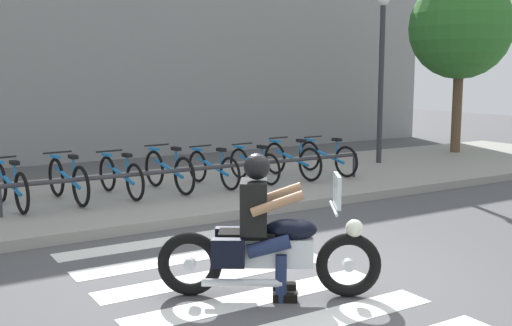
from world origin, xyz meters
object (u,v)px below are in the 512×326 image
(bicycle_3, at_px, (169,171))
(tree_near_rack, at_px, (461,28))
(rider, at_px, (262,215))
(bicycle_2, at_px, (121,176))
(bike_rack, at_px, (205,169))
(street_lamp, at_px, (381,63))
(bicycle_6, at_px, (292,160))
(bicycle_0, at_px, (10,186))
(bicycle_5, at_px, (254,165))
(bicycle_1, at_px, (68,180))
(bicycle_7, at_px, (327,157))
(motorcycle, at_px, (270,251))
(bicycle_4, at_px, (213,168))

(bicycle_3, bearing_deg, tree_near_rack, 7.01)
(rider, xyz_separation_m, tree_near_rack, (9.72, 5.94, 2.49))
(bicycle_2, height_order, bike_rack, bicycle_2)
(bicycle_3, relative_size, street_lamp, 0.43)
(bicycle_3, distance_m, bicycle_6, 2.63)
(rider, bearing_deg, bicycle_0, 106.99)
(bicycle_3, bearing_deg, bicycle_5, 0.04)
(bicycle_1, relative_size, bicycle_5, 1.10)
(bicycle_6, xyz_separation_m, street_lamp, (2.90, 0.65, 1.91))
(bicycle_2, distance_m, bicycle_7, 4.38)
(tree_near_rack, bearing_deg, bicycle_2, -173.64)
(rider, relative_size, tree_near_rack, 0.31)
(motorcycle, distance_m, tree_near_rack, 11.71)
(rider, distance_m, bike_rack, 4.61)
(rider, height_order, bicycle_7, rider)
(bicycle_0, relative_size, bicycle_3, 1.01)
(bicycle_0, bearing_deg, street_lamp, 4.57)
(rider, relative_size, bicycle_6, 0.85)
(bike_rack, bearing_deg, tree_near_rack, 11.18)
(bike_rack, bearing_deg, bicycle_2, 157.15)
(bicycle_3, xyz_separation_m, bicycle_6, (2.63, 0.00, -0.01))
(bicycle_4, bearing_deg, tree_near_rack, 7.78)
(bicycle_7, bearing_deg, rider, -133.58)
(bicycle_5, bearing_deg, bicycle_6, -0.06)
(bicycle_4, height_order, bicycle_7, bicycle_7)
(bicycle_7, relative_size, bike_rack, 0.25)
(bicycle_0, bearing_deg, bicycle_1, -0.04)
(bicycle_5, relative_size, bike_rack, 0.23)
(rider, relative_size, bicycle_5, 0.93)
(bicycle_4, bearing_deg, bicycle_3, -179.90)
(street_lamp, relative_size, tree_near_rack, 0.85)
(rider, distance_m, bicycle_4, 5.29)
(bike_rack, xyz_separation_m, street_lamp, (5.10, 1.21, 1.84))
(bicycle_1, distance_m, bicycle_4, 2.63)
(bicycle_1, bearing_deg, bicycle_3, -0.01)
(bicycle_2, relative_size, bicycle_4, 1.01)
(bicycle_7, height_order, street_lamp, street_lamp)
(bicycle_6, height_order, bike_rack, bicycle_6)
(bicycle_7, height_order, tree_near_rack, tree_near_rack)
(motorcycle, relative_size, bicycle_4, 1.17)
(bicycle_4, bearing_deg, bicycle_2, -179.98)
(rider, xyz_separation_m, bicycle_4, (2.02, 4.88, -0.35))
(bicycle_1, xyz_separation_m, bicycle_2, (0.88, 0.00, -0.01))
(street_lamp, xyz_separation_m, tree_near_rack, (3.04, 0.40, 0.90))
(bicycle_4, bearing_deg, street_lamp, 7.98)
(rider, bearing_deg, tree_near_rack, 31.42)
(bicycle_0, xyz_separation_m, street_lamp, (8.17, 0.65, 1.92))
(bicycle_0, height_order, bicycle_7, bicycle_0)
(bicycle_5, bearing_deg, tree_near_rack, 8.77)
(motorcycle, bearing_deg, bicycle_4, 68.38)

